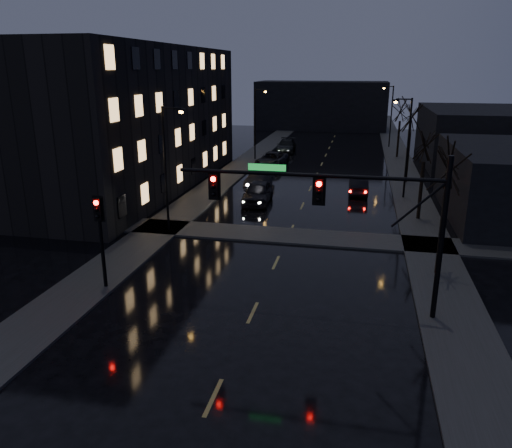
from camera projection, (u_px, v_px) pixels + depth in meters
The scene contains 22 objects.
ground at pixel (193, 440), 14.30m from camera, with size 160.00×160.00×0.00m, color black.
sidewalk_left at pixel (227, 177), 48.63m from camera, with size 3.00×140.00×0.12m, color #2D2D2B.
sidewalk_right at pixel (407, 185), 45.27m from camera, with size 3.00×140.00×0.12m, color #2D2D2B.
sidewalk_cross at pixel (288, 236), 31.55m from camera, with size 40.00×3.00×0.12m, color #2D2D2B.
apartment_block at pixel (123, 118), 43.76m from camera, with size 12.00×30.00×12.00m, color black.
commercial_right_far at pixel (481, 136), 54.85m from camera, with size 12.00×18.00×6.00m, color black.
far_block at pixel (322, 105), 86.50m from camera, with size 22.00×10.00×8.00m, color black.
signal_mast at pixel (349, 204), 20.48m from camera, with size 11.11×0.41×7.00m.
signal_pole_left at pixel (100, 229), 23.27m from camera, with size 0.35×0.41×4.53m.
tree_near at pixel (450, 155), 23.84m from camera, with size 3.52×3.52×8.08m.
tree_mid_a at pixel (426, 137), 33.30m from camera, with size 3.30×3.30×7.58m.
tree_mid_b at pixel (412, 110), 44.26m from camera, with size 3.74×3.74×8.59m.
tree_far at pixel (401, 105), 57.50m from camera, with size 3.43×3.43×7.88m.
streetlight_l_near at pixel (168, 159), 31.17m from camera, with size 1.53×0.28×8.00m.
streetlight_l_far at pixel (257, 118), 56.37m from camera, with size 1.53×0.28×8.00m.
streetlight_r_mid at pixel (406, 140), 39.37m from camera, with size 1.53×0.28×8.00m.
streetlight_r_far at pixel (390, 111), 65.51m from camera, with size 1.53×0.28×8.00m.
oncoming_car_a at pixel (258, 192), 39.18m from camera, with size 2.01×4.98×1.70m, color black.
oncoming_car_b at pixel (259, 179), 44.56m from camera, with size 1.54×4.41×1.45m, color black.
oncoming_car_c at pixel (272, 160), 53.50m from camera, with size 2.61×5.66×1.57m, color black.
oncoming_car_d at pixel (286, 146), 62.95m from camera, with size 2.22×5.46×1.58m, color black.
lead_car at pixel (358, 185), 42.05m from camera, with size 1.55×4.44×1.46m, color black.
Camera 1 is at (4.20, -11.15, 10.21)m, focal length 35.00 mm.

